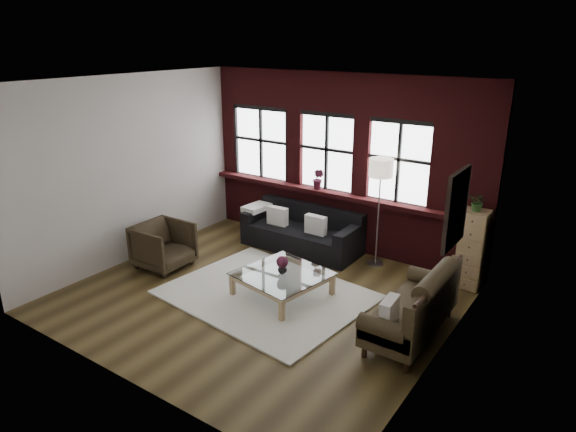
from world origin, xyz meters
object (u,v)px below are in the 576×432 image
Objects in this scene: vintage_settee at (412,303)px; coffee_table at (282,285)px; dark_sofa at (301,229)px; drawer_chest at (472,249)px; armchair at (164,246)px; vase at (282,269)px; floor_lamp at (379,209)px.

coffee_table is at bearing -178.16° from vintage_settee.
vintage_settee reaches higher than dark_sofa.
drawer_chest is at bearing 83.32° from vintage_settee.
armchair is at bearing -153.68° from drawer_chest.
coffee_table is 0.95× the size of drawer_chest.
armchair is 5.84× the size of vase.
dark_sofa is 2.57× the size of armchair.
drawer_chest is (0.22, 1.90, 0.14)m from vintage_settee.
dark_sofa is 3.24m from vintage_settee.
armchair is 2.30m from vase.
armchair is 3.71m from floor_lamp.
drawer_chest is (2.25, 1.97, 0.44)m from coffee_table.
vase is at bearing -109.86° from floor_lamp.
vase is (-0.00, 0.00, 0.27)m from coffee_table.
vintage_settee is 1.44× the size of drawer_chest.
dark_sofa is at bearing -38.98° from armchair.
armchair reaches higher than vase.
armchair is 2.31m from coffee_table.
coffee_table is 0.59× the size of floor_lamp.
vase is at bearing 180.00° from coffee_table.
floor_lamp reaches higher than dark_sofa.
coffee_table is at bearing -109.86° from floor_lamp.
coffee_table is at bearing 0.00° from vase.
dark_sofa is 3.03m from drawer_chest.
vintage_settee is at bearing -30.52° from dark_sofa.
coffee_table is 2.15m from floor_lamp.
floor_lamp is (1.44, 0.16, 0.62)m from dark_sofa.
coffee_table is (2.29, 0.28, -0.20)m from armchair.
floor_lamp is (0.68, 1.87, 0.83)m from coffee_table.
armchair is (-1.52, -1.99, -0.01)m from dark_sofa.
vintage_settee is 12.38× the size of vase.
armchair is 0.68× the size of drawer_chest.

